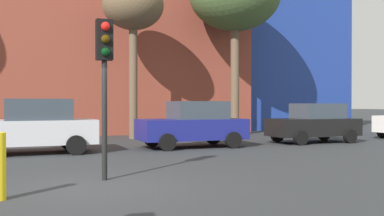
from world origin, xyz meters
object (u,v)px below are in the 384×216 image
object	(u,v)px
parked_car_2	(33,126)
parked_car_3	(194,124)
parked_car_4	(314,123)
traffic_light_island	(105,62)
bare_tree_2	(133,8)

from	to	relation	value
parked_car_2	parked_car_3	size ratio (longest dim) A/B	1.04
parked_car_4	parked_car_3	bearing A→B (deg)	0.00
traffic_light_island	bare_tree_2	size ratio (longest dim) A/B	0.47
traffic_light_island	bare_tree_2	xyz separation A→B (m)	(3.68, 11.31, 3.64)
bare_tree_2	parked_car_2	bearing A→B (deg)	-133.83
parked_car_2	bare_tree_2	distance (m)	8.83
parked_car_2	traffic_light_island	world-z (taller)	traffic_light_island
parked_car_3	traffic_light_island	xyz separation A→B (m)	(-4.72, -6.24, 1.74)
parked_car_3	parked_car_4	world-z (taller)	parked_car_3
parked_car_4	traffic_light_island	distance (m)	12.28
parked_car_2	parked_car_4	distance (m)	11.61
bare_tree_2	parked_car_4	bearing A→B (deg)	-36.92
parked_car_4	traffic_light_island	world-z (taller)	traffic_light_island
parked_car_2	parked_car_3	bearing A→B (deg)	-180.00
parked_car_3	bare_tree_2	xyz separation A→B (m)	(-1.04, 5.07, 5.38)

